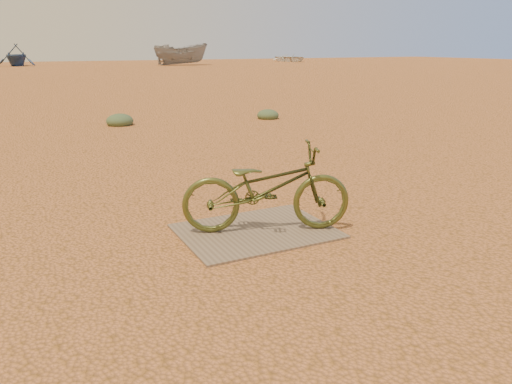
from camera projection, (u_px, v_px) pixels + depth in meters
name	position (u px, v px, depth m)	size (l,w,h in m)	color
ground	(277.00, 211.00, 5.83)	(120.00, 120.00, 0.00)	#D17746
plywood_board	(256.00, 231.00, 5.18)	(1.55, 1.17, 0.02)	#7A6651
bicycle	(266.00, 188.00, 5.06)	(0.60, 1.72, 0.90)	#495123
boat_far_left	(16.00, 55.00, 45.63)	(3.28, 3.80, 2.00)	navy
boat_mid_right	(181.00, 54.00, 47.52)	(1.98, 5.26, 2.04)	gray
boat_far_right	(291.00, 58.00, 57.79)	(3.00, 4.20, 0.87)	silver
kale_a	(120.00, 125.00, 12.11)	(0.65, 0.65, 0.36)	#4C6142
kale_b	(268.00, 119.00, 13.16)	(0.57, 0.57, 0.32)	#4C6142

